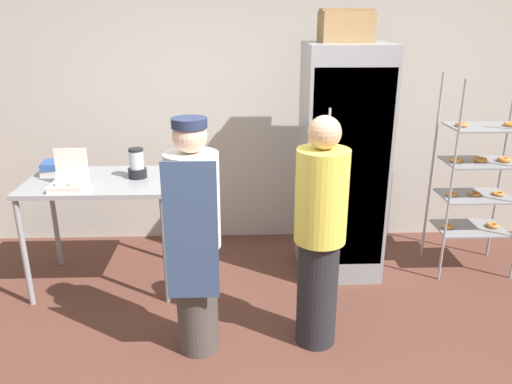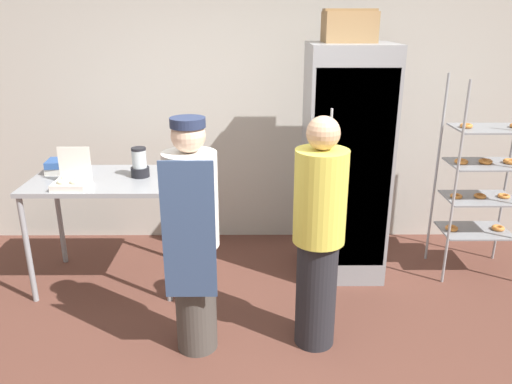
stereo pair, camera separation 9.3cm
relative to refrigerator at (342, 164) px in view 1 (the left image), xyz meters
name	(u,v)px [view 1 (the left image)]	position (x,y,z in m)	size (l,w,h in m)	color
ground_plane	(263,380)	(-0.74, -1.46, -0.99)	(14.00, 14.00, 0.00)	brown
back_wall	(253,97)	(-0.74, 0.80, 0.44)	(6.40, 0.12, 2.85)	#B7B2A8
refrigerator	(342,164)	(0.00, 0.00, 0.00)	(0.68, 0.67, 1.97)	gray
baking_rack	(477,179)	(1.17, -0.02, -0.14)	(0.66, 0.46, 1.72)	#93969B
prep_counter	(101,191)	(-1.99, -0.19, -0.16)	(1.16, 0.76, 0.93)	gray
donut_box	(69,183)	(-2.17, -0.40, -0.01)	(0.26, 0.25, 0.29)	silver
blender_pitcher	(137,165)	(-1.70, -0.14, 0.05)	(0.15, 0.15, 0.24)	black
binder_stack	(61,168)	(-2.35, -0.03, 0.00)	(0.30, 0.24, 0.11)	silver
cardboard_storage_box	(346,26)	(-0.02, 0.08, 1.11)	(0.41, 0.36, 0.25)	#937047
person_baker	(194,237)	(-1.16, -1.12, -0.15)	(0.34, 0.36, 1.61)	#47423D
person_customer	(320,234)	(-0.35, -1.06, -0.17)	(0.34, 0.34, 1.61)	#232328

